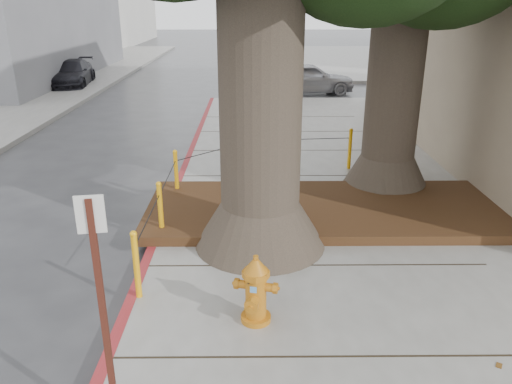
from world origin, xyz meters
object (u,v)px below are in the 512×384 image
(signpost, at_px, (102,306))
(car_dark, at_px, (71,74))
(car_silver, at_px, (308,78))
(car_red, at_px, (479,80))
(fire_hydrant, at_px, (256,290))

(signpost, relative_size, car_dark, 0.53)
(signpost, xyz_separation_m, car_dark, (-7.16, 20.10, -0.81))
(car_silver, height_order, car_red, car_silver)
(car_silver, bearing_deg, car_dark, 73.20)
(car_dark, bearing_deg, car_silver, -16.98)
(signpost, bearing_deg, car_dark, 101.19)
(fire_hydrant, relative_size, car_red, 0.23)
(fire_hydrant, bearing_deg, car_dark, 127.95)
(car_silver, height_order, car_dark, car_silver)
(fire_hydrant, distance_m, car_dark, 20.36)
(fire_hydrant, relative_size, signpost, 0.39)
(signpost, relative_size, car_silver, 0.57)
(signpost, distance_m, car_dark, 21.36)
(car_red, relative_size, car_dark, 0.91)
(car_red, bearing_deg, signpost, 145.33)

